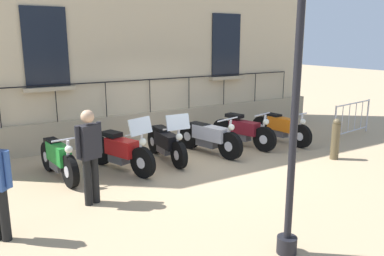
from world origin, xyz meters
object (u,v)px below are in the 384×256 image
at_px(motorcycle_maroon, 243,131).
at_px(bollard, 335,139).
at_px(motorcycle_red, 121,151).
at_px(motorcycle_orange, 281,128).
at_px(pedestrian_walking, 90,152).
at_px(motorcycle_silver, 209,137).
at_px(lamppost, 298,66).
at_px(crowd_barrier, 352,118).
at_px(motorcycle_green, 59,159).
at_px(motorcycle_black, 166,144).

bearing_deg(motorcycle_maroon, bollard, 30.85).
xyz_separation_m(motorcycle_red, motorcycle_maroon, (-0.19, 3.63, -0.03)).
xyz_separation_m(motorcycle_orange, pedestrian_walking, (1.40, -5.96, 0.55)).
bearing_deg(motorcycle_silver, motorcycle_maroon, 93.70).
xyz_separation_m(motorcycle_red, lamppost, (4.46, 0.72, 2.13)).
bearing_deg(bollard, crowd_barrier, 118.83).
height_order(bollard, pedestrian_walking, pedestrian_walking).
bearing_deg(crowd_barrier, motorcycle_red, -94.53).
height_order(motorcycle_maroon, bollard, bollard).
height_order(motorcycle_red, lamppost, lamppost).
bearing_deg(bollard, motorcycle_green, -109.00).
relative_size(motorcycle_black, motorcycle_orange, 0.96).
relative_size(motorcycle_green, motorcycle_silver, 0.93).
distance_m(motorcycle_maroon, motorcycle_orange, 1.24).
relative_size(motorcycle_red, motorcycle_orange, 0.96).
bearing_deg(motorcycle_orange, crowd_barrier, 76.63).
bearing_deg(motorcycle_red, motorcycle_maroon, 93.05).
xyz_separation_m(motorcycle_black, bollard, (2.06, 3.64, 0.09)).
bearing_deg(motorcycle_green, crowd_barrier, 84.53).
height_order(lamppost, crowd_barrier, lamppost).
xyz_separation_m(motorcycle_silver, motorcycle_maroon, (-0.08, 1.19, -0.00)).
height_order(motorcycle_maroon, lamppost, lamppost).
distance_m(motorcycle_black, bollard, 4.18).
distance_m(motorcycle_green, motorcycle_silver, 3.77).
relative_size(motorcycle_maroon, bollard, 2.01).
height_order(motorcycle_green, bollard, bollard).
bearing_deg(motorcycle_green, pedestrian_walking, 7.24).
height_order(motorcycle_green, motorcycle_black, motorcycle_black).
bearing_deg(pedestrian_walking, bollard, 85.39).
height_order(motorcycle_maroon, pedestrian_walking, pedestrian_walking).
relative_size(crowd_barrier, bollard, 1.90).
height_order(motorcycle_black, motorcycle_silver, motorcycle_black).
bearing_deg(pedestrian_walking, motorcycle_maroon, 108.63).
bearing_deg(pedestrian_walking, motorcycle_green, -172.76).
height_order(motorcycle_black, motorcycle_maroon, motorcycle_black).
xyz_separation_m(motorcycle_green, bollard, (2.13, 6.19, 0.09)).
xyz_separation_m(motorcycle_green, motorcycle_maroon, (0.05, 4.95, 0.01)).
height_order(motorcycle_green, motorcycle_orange, motorcycle_green).
bearing_deg(motorcycle_silver, motorcycle_orange, 87.13).
xyz_separation_m(motorcycle_black, lamppost, (4.63, -0.52, 2.17)).
relative_size(motorcycle_black, motorcycle_maroon, 0.99).
distance_m(motorcycle_green, lamppost, 5.57).
relative_size(motorcycle_black, pedestrian_walking, 1.17).
bearing_deg(motorcycle_maroon, motorcycle_red, -86.95).
bearing_deg(lamppost, motorcycle_red, -170.86).
relative_size(motorcycle_red, motorcycle_maroon, 0.99).
relative_size(motorcycle_maroon, pedestrian_walking, 1.19).
distance_m(lamppost, pedestrian_walking, 3.91).
relative_size(motorcycle_silver, motorcycle_maroon, 1.02).
height_order(motorcycle_red, crowd_barrier, motorcycle_red).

